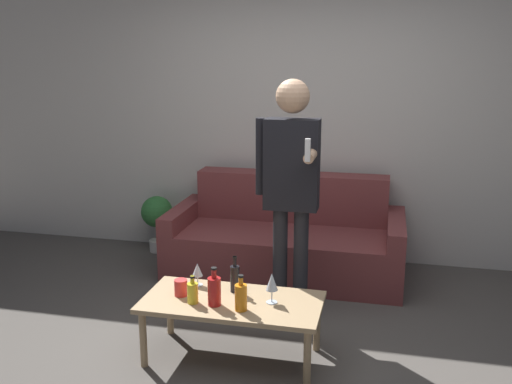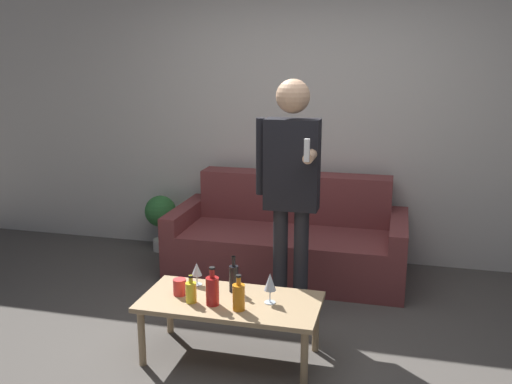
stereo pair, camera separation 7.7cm
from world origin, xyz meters
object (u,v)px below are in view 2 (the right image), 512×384
(bottle_orange, at_px, (239,296))
(couch, at_px, (289,240))
(coffee_table, at_px, (231,306))
(person_standing_front, at_px, (291,179))

(bottle_orange, bearing_deg, couch, 90.76)
(coffee_table, xyz_separation_m, person_standing_front, (0.25, 0.61, 0.68))
(coffee_table, bearing_deg, couch, 87.46)
(person_standing_front, bearing_deg, coffee_table, -112.42)
(couch, distance_m, coffee_table, 1.51)
(coffee_table, relative_size, person_standing_front, 0.65)
(bottle_orange, relative_size, person_standing_front, 0.13)
(person_standing_front, bearing_deg, bottle_orange, -102.50)
(bottle_orange, height_order, person_standing_front, person_standing_front)
(coffee_table, bearing_deg, bottle_orange, -54.25)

